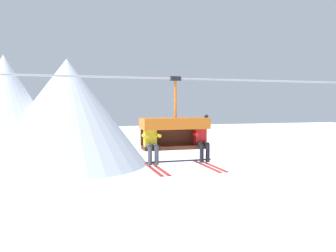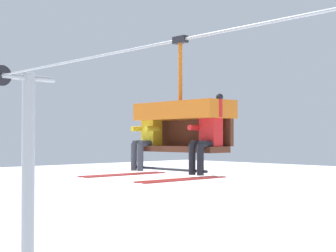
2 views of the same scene
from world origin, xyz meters
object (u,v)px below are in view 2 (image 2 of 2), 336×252
object	(u,v)px
skier_yellow	(146,136)
skier_red	(206,135)
lift_tower_near	(27,212)
chairlift_chair	(183,119)

from	to	relation	value
skier_yellow	skier_red	distance (m)	1.44
lift_tower_near	skier_red	distance (m)	7.90
chairlift_chair	skier_yellow	world-z (taller)	chairlift_chair
lift_tower_near	chairlift_chair	size ratio (longest dim) A/B	3.66
lift_tower_near	skier_yellow	bearing A→B (deg)	-8.63
lift_tower_near	skier_red	xyz separation A→B (m)	(7.56, -0.92, 2.09)
chairlift_chair	skier_yellow	xyz separation A→B (m)	(-0.72, -0.22, -0.30)
lift_tower_near	skier_yellow	size ratio (longest dim) A/B	4.90
skier_red	skier_yellow	bearing A→B (deg)	-179.73
chairlift_chair	skier_red	bearing A→B (deg)	-16.58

